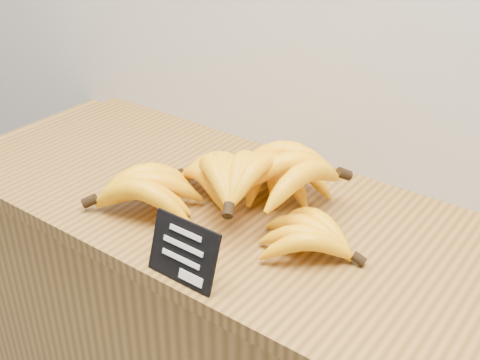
# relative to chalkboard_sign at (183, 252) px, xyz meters

# --- Properties ---
(counter_top) EXTENTS (1.32, 0.54, 0.03)m
(counter_top) POSITION_rel_chalkboard_sign_xyz_m (-0.03, 0.24, -0.07)
(counter_top) COLOR olive
(counter_top) RESTS_ON counter
(chalkboard_sign) EXTENTS (0.13, 0.04, 0.10)m
(chalkboard_sign) POSITION_rel_chalkboard_sign_xyz_m (0.00, 0.00, 0.00)
(chalkboard_sign) COLOR black
(chalkboard_sign) RESTS_ON counter_top
(banana_pile) EXTENTS (0.55, 0.41, 0.13)m
(banana_pile) POSITION_rel_chalkboard_sign_xyz_m (-0.05, 0.23, 0.01)
(banana_pile) COLOR #FFB80A
(banana_pile) RESTS_ON counter_top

